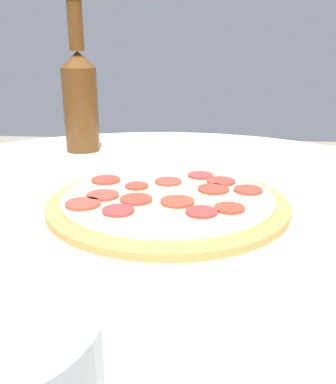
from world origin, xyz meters
name	(u,v)px	position (x,y,z in m)	size (l,w,h in m)	color
table	(154,326)	(0.00, 0.00, 0.56)	(1.01, 1.01, 0.75)	silver
pizza	(168,201)	(0.01, 0.02, 0.76)	(0.31, 0.31, 0.02)	#C68E47
beer_bottle	(80,96)	(-0.30, -0.18, 0.86)	(0.07, 0.07, 0.29)	#563314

